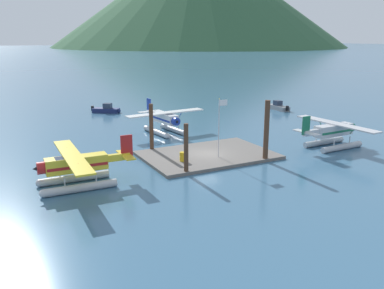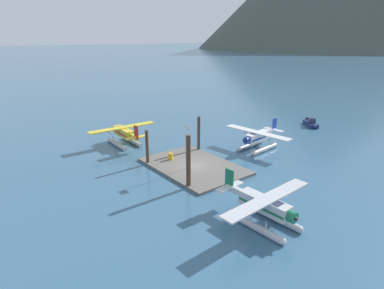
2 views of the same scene
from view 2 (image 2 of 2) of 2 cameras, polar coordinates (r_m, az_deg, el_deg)
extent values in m
plane|color=#38607F|center=(40.41, 0.30, -4.05)|extent=(1200.00, 1200.00, 0.00)
cube|color=#66605B|center=(40.35, 0.30, -3.85)|extent=(12.85, 8.76, 0.30)
cylinder|color=#4C3323|center=(40.92, -7.95, -0.53)|extent=(0.40, 0.40, 4.55)
cylinder|color=#4C3323|center=(33.96, -0.63, -3.16)|extent=(0.49, 0.49, 5.96)
cylinder|color=#4C3323|center=(45.24, 1.21, 1.87)|extent=(0.43, 0.43, 5.06)
cylinder|color=silver|center=(38.16, -1.13, -0.41)|extent=(0.08, 0.08, 5.67)
cube|color=white|center=(37.07, -0.73, 3.04)|extent=(0.90, 0.03, 0.56)
sphere|color=gold|center=(37.31, -1.16, 3.78)|extent=(0.10, 0.10, 0.10)
cylinder|color=gold|center=(42.01, -3.82, -2.10)|extent=(0.58, 0.58, 0.88)
torus|color=gold|center=(42.01, -3.82, -2.10)|extent=(0.62, 0.62, 0.04)
cylinder|color=#B7BABF|center=(30.35, 13.98, -12.19)|extent=(5.62, 0.89, 0.64)
sphere|color=#B7BABF|center=(29.13, 18.56, -14.09)|extent=(0.64, 0.64, 0.64)
cylinder|color=#B7BABF|center=(28.61, 10.95, -14.03)|extent=(5.62, 0.89, 0.64)
sphere|color=#B7BABF|center=(27.30, 15.70, -16.19)|extent=(0.64, 0.64, 0.64)
cylinder|color=#B7BABF|center=(29.46, 16.00, -11.88)|extent=(0.10, 0.10, 0.70)
cylinder|color=#B7BABF|center=(30.62, 12.24, -10.32)|extent=(0.10, 0.10, 0.70)
cylinder|color=#B7BABF|center=(27.66, 13.02, -13.78)|extent=(0.10, 0.10, 0.70)
cylinder|color=#B7BABF|center=(28.89, 9.14, -12.00)|extent=(0.10, 0.10, 0.70)
cube|color=silver|center=(28.66, 12.74, -10.33)|extent=(4.85, 1.45, 1.20)
cube|color=#196B47|center=(28.71, 12.73, -10.50)|extent=(4.75, 1.47, 0.24)
cube|color=#283347|center=(27.97, 14.58, -10.48)|extent=(1.15, 1.10, 0.56)
cube|color=silver|center=(28.19, 13.33, -9.34)|extent=(1.86, 10.45, 0.14)
cylinder|color=#196B47|center=(29.99, 15.81, -8.50)|extent=(0.11, 0.62, 0.84)
cylinder|color=#196B47|center=(26.79, 10.41, -11.52)|extent=(0.11, 0.62, 0.84)
cylinder|color=#196B47|center=(27.40, 17.33, -12.21)|extent=(0.64, 0.99, 0.96)
cone|color=black|center=(27.21, 18.15, -12.53)|extent=(0.37, 0.38, 0.36)
cube|color=silver|center=(30.38, 7.83, -8.05)|extent=(2.22, 0.54, 0.56)
cube|color=#196B47|center=(30.55, 6.64, -6.07)|extent=(1.00, 0.16, 1.90)
cube|color=silver|center=(30.81, 6.72, -7.39)|extent=(0.94, 3.23, 0.10)
cylinder|color=#B7BABF|center=(49.28, -13.22, 0.09)|extent=(5.62, 0.79, 0.64)
sphere|color=#B7BABF|center=(51.75, -14.48, 0.88)|extent=(0.64, 0.64, 0.64)
cylinder|color=#B7BABF|center=(50.25, -10.62, 0.63)|extent=(5.62, 0.79, 0.64)
sphere|color=#B7BABF|center=(52.68, -11.98, 1.39)|extent=(0.64, 0.64, 0.64)
cylinder|color=#B7BABF|center=(50.13, -13.83, 1.17)|extent=(0.10, 0.10, 0.70)
cylinder|color=#B7BABF|center=(48.02, -12.69, 0.48)|extent=(0.10, 0.10, 0.70)
cylinder|color=#B7BABF|center=(51.09, -11.27, 1.68)|extent=(0.10, 0.10, 0.70)
cylinder|color=#B7BABF|center=(49.02, -10.04, 1.03)|extent=(0.10, 0.10, 0.70)
cube|color=yellow|center=(49.28, -12.03, 2.15)|extent=(4.83, 1.37, 1.20)
cube|color=#B21E1E|center=(49.30, -12.02, 2.04)|extent=(4.74, 1.38, 0.24)
cube|color=#283347|center=(50.14, -12.58, 2.79)|extent=(1.13, 1.08, 0.56)
cube|color=yellow|center=(49.36, -12.23, 2.98)|extent=(1.68, 10.43, 0.14)
cylinder|color=#B21E1E|center=(48.63, -14.55, 2.15)|extent=(0.10, 0.62, 0.84)
cylinder|color=#B21E1E|center=(50.35, -9.94, 3.04)|extent=(0.10, 0.62, 0.84)
cylinder|color=#B21E1E|center=(51.66, -13.31, 2.82)|extent=(0.63, 0.98, 0.96)
cone|color=black|center=(52.06, -13.51, 2.93)|extent=(0.36, 0.37, 0.36)
cube|color=yellow|center=(46.42, -10.33, 1.37)|extent=(2.21, 0.50, 0.56)
cube|color=#B21E1E|center=(45.41, -9.88, 2.13)|extent=(1.00, 0.15, 1.90)
cube|color=yellow|center=(45.71, -9.89, 1.25)|extent=(0.88, 3.22, 0.10)
cylinder|color=#B7BABF|center=(46.99, 12.77, -0.79)|extent=(1.21, 5.64, 0.64)
sphere|color=#B7BABF|center=(44.79, 10.78, -1.63)|extent=(0.64, 0.64, 0.64)
cylinder|color=#B7BABF|center=(48.30, 10.32, -0.09)|extent=(1.21, 5.64, 0.64)
sphere|color=#B7BABF|center=(46.16, 8.27, -0.87)|extent=(0.64, 0.64, 0.64)
cylinder|color=#B7BABF|center=(45.82, 12.00, -0.35)|extent=(0.10, 0.10, 0.70)
cylinder|color=#B7BABF|center=(47.74, 13.63, 0.30)|extent=(0.10, 0.10, 0.70)
cylinder|color=#B7BABF|center=(47.17, 9.50, 0.36)|extent=(0.10, 0.10, 0.70)
cylinder|color=#B7BABF|center=(49.04, 11.19, 0.97)|extent=(0.10, 0.10, 0.70)
cube|color=white|center=(47.14, 11.65, 1.42)|extent=(1.73, 4.90, 1.20)
cube|color=#1E389E|center=(47.17, 11.65, 1.31)|extent=(1.74, 4.81, 0.24)
cube|color=#283347|center=(46.19, 10.92, 1.54)|extent=(1.16, 1.20, 0.56)
cube|color=white|center=(46.71, 11.50, 2.13)|extent=(10.49, 2.46, 0.14)
cylinder|color=#1E389E|center=(45.66, 13.73, 1.15)|extent=(0.63, 0.14, 0.84)
cylinder|color=#1E389E|center=(48.02, 9.32, 2.30)|extent=(0.63, 0.14, 0.84)
cylinder|color=#1E389E|center=(45.02, 9.69, 0.73)|extent=(1.02, 0.70, 0.96)
cone|color=black|center=(44.67, 9.35, 0.60)|extent=(0.39, 0.39, 0.36)
cube|color=white|center=(49.74, 13.80, 2.29)|extent=(0.66, 2.23, 0.56)
cube|color=#1E389E|center=(50.25, 14.43, 3.42)|extent=(0.22, 1.01, 1.90)
cube|color=white|center=(50.37, 14.30, 2.58)|extent=(3.27, 1.12, 0.10)
cube|color=navy|center=(62.82, 20.31, 3.44)|extent=(4.22, 3.78, 0.70)
sphere|color=navy|center=(60.92, 20.95, 2.92)|extent=(0.70, 0.70, 0.70)
cube|color=#283347|center=(62.37, 20.47, 4.03)|extent=(1.62, 1.61, 0.80)
cube|color=black|center=(64.83, 19.67, 4.19)|extent=(0.47, 0.48, 0.80)
camera|label=1|loc=(50.33, -51.62, 7.24)|focal=38.39mm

